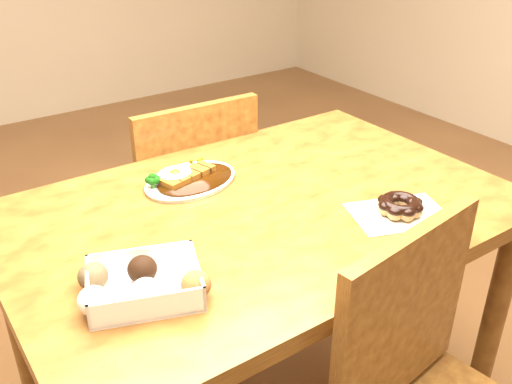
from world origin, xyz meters
TOP-DOWN VIEW (x-y plane):
  - table at (0.00, 0.00)m, footprint 1.20×0.80m
  - chair_far at (0.06, 0.53)m, footprint 0.43×0.43m
  - katsu_curry_plate at (-0.09, 0.20)m, footprint 0.28×0.22m
  - donut_box at (-0.38, -0.15)m, footprint 0.25×0.22m
  - pon_de_ring at (0.24, -0.22)m, footprint 0.26×0.22m

SIDE VIEW (x-z plane):
  - chair_far at x=0.06m, z-range 0.04..0.91m
  - table at x=0.00m, z-range 0.28..1.03m
  - katsu_curry_plate at x=-0.09m, z-range 0.74..0.79m
  - pon_de_ring at x=0.24m, z-range 0.75..0.79m
  - donut_box at x=-0.38m, z-range 0.75..0.81m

